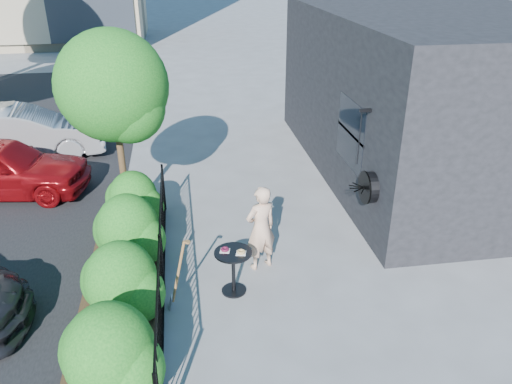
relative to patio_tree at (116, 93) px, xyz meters
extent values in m
plane|color=gray|center=(2.24, -2.76, -2.76)|extent=(120.00, 120.00, 0.00)
cube|color=black|center=(7.74, 1.74, -0.76)|extent=(6.00, 9.00, 4.00)
cube|color=black|center=(4.75, -0.36, -0.96)|extent=(0.04, 1.60, 1.40)
cube|color=black|center=(4.75, -0.36, -0.96)|extent=(0.05, 1.70, 0.06)
cylinder|color=black|center=(4.66, -1.86, -1.51)|extent=(0.18, 0.60, 0.60)
cylinder|color=black|center=(4.56, -1.86, -1.51)|extent=(0.03, 0.64, 0.64)
cube|color=black|center=(4.64, -1.36, -0.16)|extent=(0.25, 0.06, 0.06)
cylinder|color=black|center=(4.56, -1.36, -0.71)|extent=(0.02, 0.02, 1.05)
cylinder|color=black|center=(0.74, -2.76, -2.21)|extent=(0.05, 0.05, 1.10)
cylinder|color=black|center=(0.74, 0.24, -2.21)|extent=(0.05, 0.05, 1.10)
cube|color=black|center=(0.74, -2.76, -1.70)|extent=(0.03, 6.00, 0.03)
cube|color=black|center=(0.74, -2.76, -2.66)|extent=(0.03, 6.00, 0.03)
cylinder|color=black|center=(0.74, -5.26, -2.21)|extent=(0.02, 0.02, 1.04)
cylinder|color=black|center=(0.74, -5.06, -2.21)|extent=(0.02, 0.02, 1.04)
cylinder|color=black|center=(0.74, -4.86, -2.21)|extent=(0.02, 0.02, 1.04)
cylinder|color=black|center=(0.74, -4.66, -2.21)|extent=(0.02, 0.02, 1.04)
cylinder|color=black|center=(0.74, -4.46, -2.21)|extent=(0.02, 0.02, 1.04)
cylinder|color=black|center=(0.74, -4.26, -2.21)|extent=(0.02, 0.02, 1.04)
cylinder|color=black|center=(0.74, -4.06, -2.21)|extent=(0.02, 0.02, 1.04)
cylinder|color=black|center=(0.74, -3.86, -2.21)|extent=(0.02, 0.02, 1.04)
cylinder|color=black|center=(0.74, -3.66, -2.21)|extent=(0.02, 0.02, 1.04)
cylinder|color=black|center=(0.74, -3.46, -2.21)|extent=(0.02, 0.02, 1.04)
cylinder|color=black|center=(0.74, -3.26, -2.21)|extent=(0.02, 0.02, 1.04)
cylinder|color=black|center=(0.74, -3.06, -2.21)|extent=(0.02, 0.02, 1.04)
cylinder|color=black|center=(0.74, -2.86, -2.21)|extent=(0.02, 0.02, 1.04)
cylinder|color=black|center=(0.74, -2.66, -2.21)|extent=(0.02, 0.02, 1.04)
cylinder|color=black|center=(0.74, -2.46, -2.21)|extent=(0.02, 0.02, 1.04)
cylinder|color=black|center=(0.74, -2.26, -2.21)|extent=(0.02, 0.02, 1.04)
cylinder|color=black|center=(0.74, -2.06, -2.21)|extent=(0.02, 0.02, 1.04)
cylinder|color=black|center=(0.74, -1.86, -2.21)|extent=(0.02, 0.02, 1.04)
cylinder|color=black|center=(0.74, -1.66, -2.21)|extent=(0.02, 0.02, 1.04)
cylinder|color=black|center=(0.74, -1.46, -2.21)|extent=(0.02, 0.02, 1.04)
cylinder|color=black|center=(0.74, -1.26, -2.21)|extent=(0.02, 0.02, 1.04)
cylinder|color=black|center=(0.74, -1.06, -2.21)|extent=(0.02, 0.02, 1.04)
cylinder|color=black|center=(0.74, -0.86, -2.21)|extent=(0.02, 0.02, 1.04)
cylinder|color=black|center=(0.74, -0.66, -2.21)|extent=(0.02, 0.02, 1.04)
cylinder|color=black|center=(0.74, -0.46, -2.21)|extent=(0.02, 0.02, 1.04)
cylinder|color=black|center=(0.74, -0.26, -2.21)|extent=(0.02, 0.02, 1.04)
cylinder|color=black|center=(0.74, -0.06, -2.21)|extent=(0.02, 0.02, 1.04)
cylinder|color=black|center=(0.74, 0.14, -2.21)|extent=(0.02, 0.02, 1.04)
cube|color=#382616|center=(0.04, -2.76, -2.72)|extent=(1.30, 6.00, 0.08)
ellipsoid|color=#145B18|center=(0.14, -4.96, -2.06)|extent=(1.10, 1.10, 1.24)
ellipsoid|color=#145B18|center=(0.14, -3.36, -2.06)|extent=(1.10, 1.10, 1.24)
ellipsoid|color=#145B18|center=(0.14, -1.86, -2.06)|extent=(1.10, 1.10, 1.24)
ellipsoid|color=#145B18|center=(0.14, -0.46, -2.06)|extent=(1.10, 1.10, 1.24)
cylinder|color=#3F2B19|center=(-0.06, 0.04, -1.56)|extent=(0.14, 0.14, 2.40)
sphere|color=#145B18|center=(-0.06, 0.04, 0.08)|extent=(2.20, 2.20, 2.20)
sphere|color=#145B18|center=(0.24, -0.16, -0.25)|extent=(1.43, 1.43, 1.43)
cylinder|color=black|center=(1.92, -2.99, -1.98)|extent=(0.63, 0.63, 0.03)
cylinder|color=black|center=(1.92, -2.99, -2.37)|extent=(0.06, 0.06, 0.76)
cylinder|color=black|center=(1.92, -2.99, -2.75)|extent=(0.42, 0.42, 0.03)
cube|color=white|center=(1.79, -2.93, -1.96)|extent=(0.19, 0.19, 0.01)
cube|color=white|center=(2.05, -3.05, -1.96)|extent=(0.19, 0.19, 0.01)
torus|color=#4B0C25|center=(1.79, -2.93, -1.94)|extent=(0.14, 0.14, 0.05)
torus|color=tan|center=(2.05, -3.05, -1.94)|extent=(0.14, 0.14, 0.05)
imported|color=#DCAD8E|center=(2.50, -2.31, -1.95)|extent=(0.69, 0.58, 1.63)
cylinder|color=brown|center=(1.02, -3.26, -2.08)|extent=(0.29, 0.04, 1.13)
cube|color=gray|center=(0.85, -3.26, -2.67)|extent=(0.07, 0.17, 0.24)
cylinder|color=brown|center=(1.19, -3.26, -1.54)|extent=(0.10, 0.09, 0.05)
imported|color=maroon|center=(-3.07, 1.64, -2.07)|extent=(4.24, 2.20, 1.38)
imported|color=#AAAAAF|center=(-3.18, 3.99, -2.04)|extent=(4.58, 2.10, 1.45)
camera|label=1|loc=(1.22, -9.93, 2.52)|focal=35.00mm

